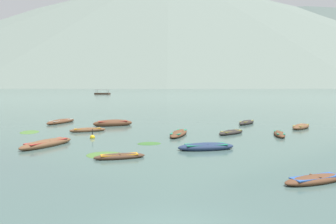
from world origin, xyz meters
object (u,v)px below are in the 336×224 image
Objects in this scene: rowboat_4 at (206,147)px; rowboat_5 at (247,123)px; mooring_buoy at (92,137)px; rowboat_8 at (113,123)px; rowboat_1 at (179,133)px; rowboat_13 at (315,179)px; rowboat_7 at (88,130)px; rowboat_2 at (47,144)px; rowboat_3 at (279,134)px; rowboat_12 at (231,132)px; ferry_0 at (102,93)px; rowboat_9 at (61,122)px; rowboat_11 at (301,127)px; rowboat_10 at (119,156)px.

rowboat_4 is 15.43m from rowboat_5.
rowboat_8 is at bearing 88.48° from mooring_buoy.
rowboat_1 reaches higher than rowboat_13.
rowboat_8 is at bearing 69.66° from rowboat_7.
rowboat_2 is 19.21m from rowboat_3.
rowboat_12 is (13.46, -1.42, -0.00)m from rowboat_7.
rowboat_4 is 0.54× the size of ferry_0.
mooring_buoy is at bearing -78.11° from ferry_0.
rowboat_11 is (26.25, -4.40, 0.00)m from rowboat_9.
rowboat_10 is at bearing -32.45° from rowboat_2.
rowboat_13 is at bearing -111.03° from rowboat_11.
mooring_buoy reaches higher than rowboat_4.
rowboat_1 reaches higher than rowboat_3.
rowboat_11 is at bearing 19.18° from rowboat_1.
rowboat_13 is (1.07, -14.07, -0.02)m from rowboat_12.
mooring_buoy is (-12.06, -2.36, -0.05)m from rowboat_12.
rowboat_11 reaches higher than rowboat_9.
rowboat_7 is 3.73× the size of mooring_buoy.
rowboat_8 is at bearing 137.11° from rowboat_1.
rowboat_11 is at bearing -9.53° from rowboat_9.
rowboat_3 is 8.27m from rowboat_5.
rowboat_13 is at bearing -60.12° from rowboat_4.
rowboat_3 is at bearing -71.00° from ferry_0.
rowboat_4 is 4.46× the size of mooring_buoy.
rowboat_8 is 1.47× the size of rowboat_12.
mooring_buoy is (-19.95, -6.01, -0.09)m from rowboat_11.
rowboat_10 is (-5.55, -2.66, -0.06)m from rowboat_4.
ferry_0 reaches higher than rowboat_9.
rowboat_3 is 0.98× the size of rowboat_5.
rowboat_4 reaches higher than rowboat_10.
rowboat_8 is at bearing 101.85° from rowboat_10.
rowboat_5 is 20.51m from rowboat_10.
rowboat_2 is 1.30× the size of rowboat_7.
rowboat_7 is at bearing 110.40° from mooring_buoy.
rowboat_3 is at bearing 4.91° from mooring_buoy.
rowboat_2 reaches higher than rowboat_9.
rowboat_10 is at bearing -141.45° from rowboat_11.
rowboat_9 is at bearing 121.17° from mooring_buoy.
rowboat_2 is 129.56m from ferry_0.
rowboat_12 is at bearing 8.97° from rowboat_1.
rowboat_5 is at bearing 54.78° from rowboat_10.
rowboat_1 is 1.47× the size of rowboat_12.
rowboat_4 is at bearing -140.52° from rowboat_3.
rowboat_8 is 19.84m from rowboat_11.
rowboat_9 is (-15.28, 14.91, -0.00)m from rowboat_4.
rowboat_7 is at bearing -78.39° from ferry_0.
rowboat_3 is at bearing -23.06° from rowboat_8.
ferry_0 is 8.32× the size of mooring_buoy.
rowboat_12 is at bearing 65.75° from rowboat_4.
rowboat_7 is at bearing -160.71° from rowboat_5.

